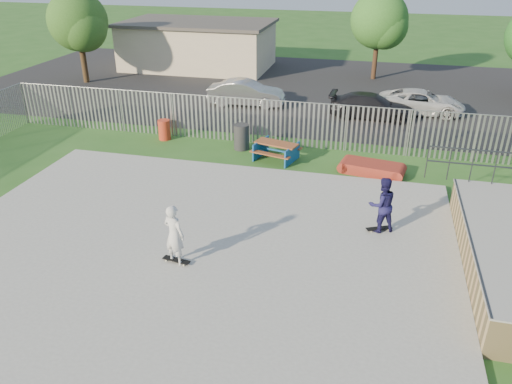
% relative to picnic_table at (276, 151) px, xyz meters
% --- Properties ---
extents(ground, '(120.00, 120.00, 0.00)m').
position_rel_picnic_table_xyz_m(ground, '(-0.97, -7.32, -0.37)').
color(ground, '#2B5D20').
rests_on(ground, ground).
extents(concrete_slab, '(15.00, 12.00, 0.15)m').
position_rel_picnic_table_xyz_m(concrete_slab, '(-0.97, -7.32, -0.30)').
color(concrete_slab, '#979792').
rests_on(concrete_slab, ground).
extents(fence, '(26.04, 16.02, 2.00)m').
position_rel_picnic_table_xyz_m(fence, '(0.03, -2.73, 0.63)').
color(fence, gray).
rests_on(fence, ground).
extents(picnic_table, '(2.05, 1.83, 0.73)m').
position_rel_picnic_table_xyz_m(picnic_table, '(0.00, 0.00, 0.00)').
color(picnic_table, brown).
rests_on(picnic_table, ground).
extents(funbox, '(2.24, 1.40, 0.42)m').
position_rel_picnic_table_xyz_m(funbox, '(3.88, -0.48, -0.16)').
color(funbox, maroon).
rests_on(funbox, ground).
extents(trash_bin_red, '(0.54, 0.54, 0.91)m').
position_rel_picnic_table_xyz_m(trash_bin_red, '(-5.42, 1.13, 0.08)').
color(trash_bin_red, '#B7321C').
rests_on(trash_bin_red, ground).
extents(trash_bin_grey, '(0.66, 0.66, 1.10)m').
position_rel_picnic_table_xyz_m(trash_bin_grey, '(-1.70, 0.80, 0.18)').
color(trash_bin_grey, '#292A2C').
rests_on(trash_bin_grey, ground).
extents(parking_lot, '(40.00, 18.00, 0.02)m').
position_rel_picnic_table_xyz_m(parking_lot, '(-0.97, 11.68, -0.36)').
color(parking_lot, black).
rests_on(parking_lot, ground).
extents(car_silver, '(4.24, 1.73, 1.37)m').
position_rel_picnic_table_xyz_m(car_silver, '(-3.20, 7.19, 0.33)').
color(car_silver, '#B3B2B8').
rests_on(car_silver, parking_lot).
extents(car_dark, '(4.32, 1.91, 1.23)m').
position_rel_picnic_table_xyz_m(car_dark, '(3.56, 6.53, 0.26)').
color(car_dark, black).
rests_on(car_dark, parking_lot).
extents(car_white, '(4.39, 2.04, 1.22)m').
position_rel_picnic_table_xyz_m(car_white, '(6.07, 7.95, 0.25)').
color(car_white, silver).
rests_on(car_white, parking_lot).
extents(building, '(10.40, 6.40, 3.20)m').
position_rel_picnic_table_xyz_m(building, '(-8.97, 15.68, 1.24)').
color(building, beige).
rests_on(building, ground).
extents(tree_left, '(3.64, 3.64, 5.61)m').
position_rel_picnic_table_xyz_m(tree_left, '(-14.55, 9.76, 3.40)').
color(tree_left, '#45311B').
rests_on(tree_left, ground).
extents(tree_mid, '(3.59, 3.59, 5.53)m').
position_rel_picnic_table_xyz_m(tree_mid, '(3.40, 15.13, 3.35)').
color(tree_mid, '#442C1B').
rests_on(tree_mid, ground).
extents(skateboard_a, '(0.81, 0.52, 0.08)m').
position_rel_picnic_table_xyz_m(skateboard_a, '(4.27, -5.10, -0.18)').
color(skateboard_a, black).
rests_on(skateboard_a, concrete_slab).
extents(skateboard_b, '(0.82, 0.33, 0.08)m').
position_rel_picnic_table_xyz_m(skateboard_b, '(-1.08, -8.18, -0.18)').
color(skateboard_b, black).
rests_on(skateboard_b, concrete_slab).
extents(skater_navy, '(1.05, 0.96, 1.75)m').
position_rel_picnic_table_xyz_m(skater_navy, '(4.27, -5.10, 0.65)').
color(skater_navy, '#181646').
rests_on(skater_navy, concrete_slab).
extents(skater_white, '(0.74, 0.60, 1.75)m').
position_rel_picnic_table_xyz_m(skater_white, '(-1.08, -8.18, 0.65)').
color(skater_white, silver).
rests_on(skater_white, concrete_slab).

